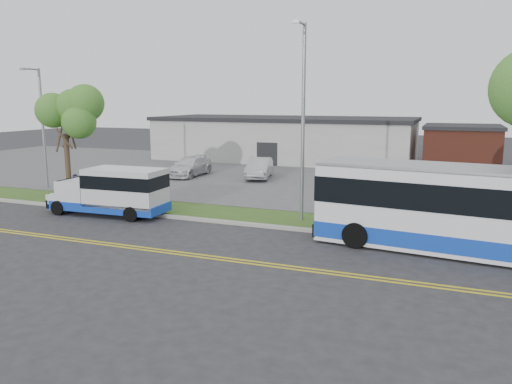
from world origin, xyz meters
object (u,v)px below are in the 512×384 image
at_px(tree_west, 64,115).
at_px(parked_car_b, 190,167).
at_px(shuttle_bus, 115,190).
at_px(transit_bus, 476,211).
at_px(streetlight_far, 42,123).
at_px(parked_car_a, 259,168).
at_px(streetlight_near, 303,117).
at_px(pedestrian, 76,188).

bearing_deg(tree_west, parked_car_b, 76.55).
bearing_deg(parked_car_b, tree_west, -104.01).
xyz_separation_m(shuttle_bus, transit_bus, (17.42, -0.41, 0.41)).
bearing_deg(streetlight_far, parked_car_a, 37.44).
distance_m(streetlight_near, parked_car_b, 17.22).
bearing_deg(streetlight_near, tree_west, 178.20).
relative_size(shuttle_bus, parked_car_a, 1.41).
bearing_deg(shuttle_bus, parked_car_a, 76.60).
distance_m(streetlight_far, pedestrian, 7.03).
xyz_separation_m(streetlight_far, pedestrian, (5.25, -3.03, -3.56)).
height_order(shuttle_bus, parked_car_b, shuttle_bus).
relative_size(streetlight_far, pedestrian, 4.88).
relative_size(streetlight_far, parked_car_a, 1.69).
bearing_deg(tree_west, streetlight_near, -1.80).
bearing_deg(parked_car_a, transit_bus, -58.30).
distance_m(streetlight_far, transit_bus, 27.46).
relative_size(transit_bus, parked_car_a, 2.69).
distance_m(transit_bus, parked_car_b, 24.42).
relative_size(transit_bus, parked_car_b, 2.50).
distance_m(shuttle_bus, parked_car_a, 14.31).
bearing_deg(transit_bus, streetlight_far, 175.27).
bearing_deg(parked_car_b, streetlight_far, -128.57).
relative_size(tree_west, parked_car_b, 1.36).
bearing_deg(shuttle_bus, streetlight_far, 150.45).
height_order(pedestrian, parked_car_a, pedestrian).
distance_m(transit_bus, pedestrian, 21.70).
relative_size(tree_west, pedestrian, 4.22).
bearing_deg(streetlight_far, tree_west, -28.98).
height_order(tree_west, shuttle_bus, tree_west).
bearing_deg(tree_west, parked_car_a, 54.81).
bearing_deg(streetlight_far, parked_car_b, 51.98).
height_order(shuttle_bus, transit_bus, transit_bus).
height_order(shuttle_bus, parked_car_a, shuttle_bus).
distance_m(streetlight_near, parked_car_a, 14.47).
height_order(tree_west, parked_car_a, tree_west).
bearing_deg(transit_bus, streetlight_near, 168.45).
distance_m(streetlight_near, pedestrian, 14.41).
distance_m(streetlight_near, transit_bus, 8.93).
bearing_deg(transit_bus, pedestrian, -179.51).
bearing_deg(parked_car_b, parked_car_a, 8.74).
height_order(tree_west, streetlight_near, streetlight_near).
distance_m(tree_west, parked_car_b, 11.68).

